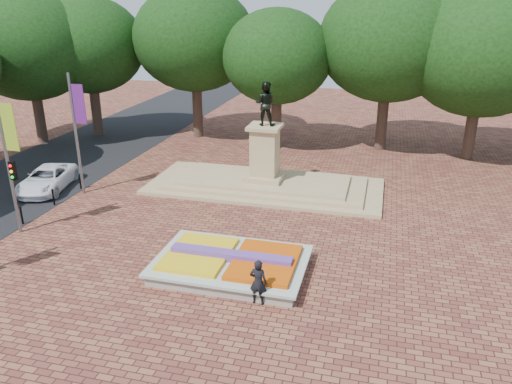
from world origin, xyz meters
TOP-DOWN VIEW (x-y plane):
  - ground at (0.00, 0.00)m, footprint 90.00×90.00m
  - asphalt_street at (-15.00, 5.00)m, footprint 9.00×90.00m
  - flower_bed at (1.03, -2.00)m, footprint 6.30×4.30m
  - monument at (0.00, 8.00)m, footprint 14.00×6.00m
  - tree_row_back at (2.33, 18.00)m, footprint 44.80×8.80m
  - banner_poles at (-10.08, -1.31)m, footprint 0.88×11.17m
  - bollard_row at (-10.70, -1.50)m, footprint 0.12×13.12m
  - van at (-12.54, 4.41)m, footprint 3.32×5.29m
  - pedestrian at (2.69, -4.00)m, footprint 0.69×0.47m

SIDE VIEW (x-z plane):
  - ground at x=0.00m, z-range 0.00..0.00m
  - asphalt_street at x=-15.00m, z-range 0.00..0.02m
  - flower_bed at x=1.03m, z-range -0.08..0.83m
  - bollard_row at x=-10.70m, z-range 0.04..1.02m
  - van at x=-12.54m, z-range 0.00..1.36m
  - monument at x=0.00m, z-range -2.32..4.09m
  - pedestrian at x=2.69m, z-range 0.00..1.83m
  - banner_poles at x=-10.08m, z-range 0.38..7.38m
  - tree_row_back at x=2.33m, z-range 1.46..11.89m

